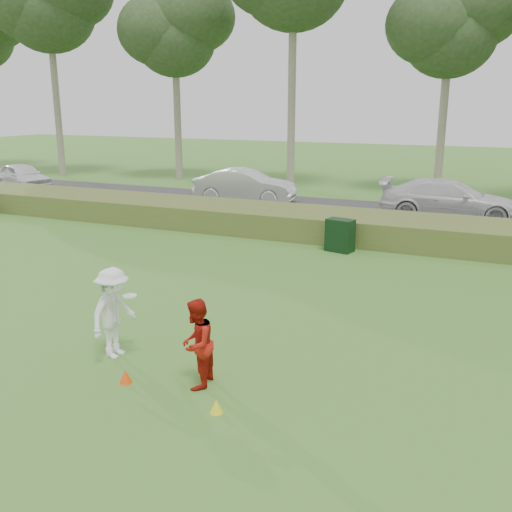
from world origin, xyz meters
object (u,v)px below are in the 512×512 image
at_px(cone_yellow, 216,406).
at_px(car_mid, 245,186).
at_px(car_left, 22,176).
at_px(cone_orange, 126,376).
at_px(utility_cabinet, 340,235).
at_px(car_right, 449,200).
at_px(player_white, 114,313).
at_px(player_red, 197,344).

xyz_separation_m(cone_yellow, car_mid, (-7.60, 17.94, 0.75)).
bearing_deg(car_mid, car_left, 87.28).
xyz_separation_m(cone_orange, car_left, (-18.80, 16.54, 0.67)).
relative_size(utility_cabinet, car_right, 0.19).
xyz_separation_m(cone_yellow, utility_cabinet, (-0.89, 10.79, 0.43)).
relative_size(cone_yellow, car_mid, 0.05).
bearing_deg(utility_cabinet, cone_yellow, -72.51).
relative_size(player_white, utility_cabinet, 1.65).
distance_m(cone_orange, car_mid, 18.57).
relative_size(player_white, cone_yellow, 7.71).
bearing_deg(car_left, cone_yellow, -109.85).
height_order(player_red, utility_cabinet, player_red).
relative_size(player_white, player_red, 1.12).
bearing_deg(car_left, utility_cabinet, -87.71).
height_order(car_mid, car_right, car_right).
distance_m(utility_cabinet, car_left, 20.76).
height_order(cone_yellow, car_mid, car_mid).
distance_m(player_white, utility_cabinet, 9.85).
relative_size(cone_orange, car_left, 0.06).
distance_m(car_mid, car_right, 9.56).
bearing_deg(utility_cabinet, cone_orange, -83.01).
distance_m(utility_cabinet, car_mid, 9.82).
xyz_separation_m(player_red, cone_yellow, (0.72, -0.68, -0.69)).
xyz_separation_m(player_red, car_right, (2.67, 16.86, 0.08)).
relative_size(player_white, car_right, 0.32).
xyz_separation_m(player_red, car_left, (-20.04, 16.13, -0.01)).
bearing_deg(cone_orange, cone_yellow, -7.76).
bearing_deg(car_left, player_red, -109.69).
relative_size(cone_orange, utility_cabinet, 0.23).
distance_m(player_white, car_mid, 17.49).
xyz_separation_m(player_white, cone_yellow, (2.79, -1.12, -0.79)).
xyz_separation_m(cone_yellow, car_right, (1.95, 17.54, 0.77)).
distance_m(cone_orange, cone_yellow, 1.97).
bearing_deg(player_red, car_right, 162.51).
bearing_deg(utility_cabinet, car_right, 79.94).
relative_size(cone_orange, car_right, 0.04).
relative_size(car_left, car_mid, 0.88).
xyz_separation_m(cone_yellow, car_left, (-20.76, 16.80, 0.68)).
height_order(cone_yellow, car_right, car_right).
bearing_deg(car_mid, player_white, -171.72).
height_order(utility_cabinet, car_left, car_left).
height_order(cone_orange, cone_yellow, cone_orange).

